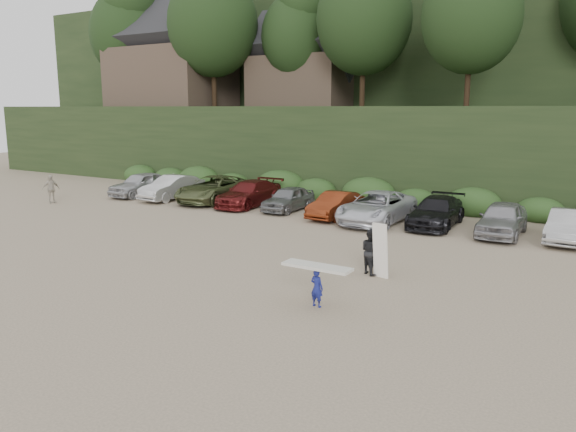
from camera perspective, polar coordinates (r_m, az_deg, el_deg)
The scene contains 6 objects.
ground at distance 21.73m, azimuth -2.38°, elevation -4.86°, with size 120.00×120.00×0.00m, color tan.
hillside_backdrop at distance 54.85m, azimuth 19.51°, elevation 15.92°, with size 90.00×41.50×28.00m.
parked_cars at distance 29.84m, azimuth 9.77°, elevation 0.89°, with size 37.05×6.66×1.64m.
distant_walker at distance 38.24m, azimuth -22.95°, elevation 2.54°, with size 1.04×0.43×1.78m, color #B4AA98.
child_surfer at distance 16.94m, azimuth 2.95°, elevation -6.36°, with size 2.16×0.61×1.30m.
adult_surfer at distance 20.37m, azimuth 8.50°, elevation -3.56°, with size 1.29×0.97×1.98m.
Camera 1 is at (11.66, -17.35, 5.93)m, focal length 35.00 mm.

